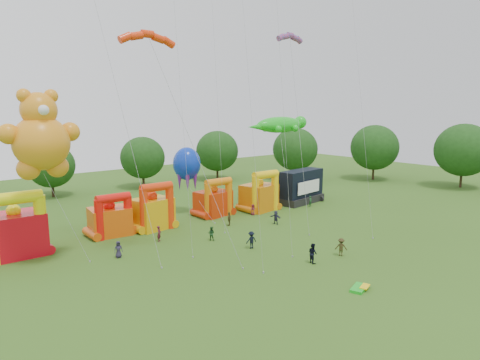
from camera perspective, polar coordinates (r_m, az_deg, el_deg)
ground at (r=37.56m, az=15.92°, el=-14.28°), size 160.00×160.00×0.00m
tree_ring at (r=34.94m, az=14.51°, el=-5.15°), size 120.42×122.49×12.07m
bouncy_castle_0 at (r=49.16m, az=-27.71°, el=-6.07°), size 5.48×4.41×6.90m
bouncy_castle_1 at (r=52.97m, az=-16.88°, el=-4.97°), size 4.92×4.13×5.20m
bouncy_castle_2 at (r=54.38m, az=-11.52°, el=-4.05°), size 5.15×4.42×5.99m
bouncy_castle_3 at (r=59.98m, az=-3.47°, el=-2.79°), size 5.18×4.48×5.43m
bouncy_castle_4 at (r=62.88m, az=2.70°, el=-2.00°), size 5.53×4.77×6.02m
stage_trailer at (r=68.43m, az=8.20°, el=-0.92°), size 8.59×4.13×5.28m
teddy_bear_kite at (r=43.11m, az=-24.42°, el=3.13°), size 7.06×5.01×16.75m
gecko_kite at (r=67.65m, az=5.83°, el=2.97°), size 12.67×8.66×13.65m
octopus_kite at (r=60.39m, az=-6.81°, el=1.06°), size 3.89×9.05×9.59m
parafoil_kites at (r=41.86m, az=-7.52°, el=5.96°), size 26.28×14.99×29.73m
diamond_kites at (r=46.83m, az=2.36°, el=11.90°), size 22.27×19.16×42.65m
folded_kite_bundle at (r=38.08m, az=15.67°, el=-13.69°), size 2.22×1.60×0.31m
spectator_0 at (r=45.35m, az=-15.91°, el=-8.90°), size 0.93×0.70×1.72m
spectator_1 at (r=49.55m, az=-10.73°, el=-7.05°), size 0.77×0.76×1.79m
spectator_2 at (r=49.23m, az=-3.86°, el=-7.12°), size 0.98×0.98×1.61m
spectator_3 at (r=46.34m, az=1.52°, el=-7.99°), size 1.31×0.86×1.90m
spectator_4 at (r=55.00m, az=-1.45°, el=-5.20°), size 1.10×0.97×1.79m
spectator_5 at (r=55.88m, az=4.79°, el=-5.00°), size 0.91×1.72×1.77m
spectator_6 at (r=60.32m, az=1.74°, el=-3.98°), size 0.78×0.52×1.54m
spectator_7 at (r=66.42m, az=9.38°, el=-2.79°), size 0.70×0.59×1.64m
spectator_8 at (r=42.81m, az=9.68°, el=-9.59°), size 0.97×1.12×1.97m
spectator_9 at (r=45.32m, az=13.33°, el=-8.69°), size 1.30×1.38×1.88m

